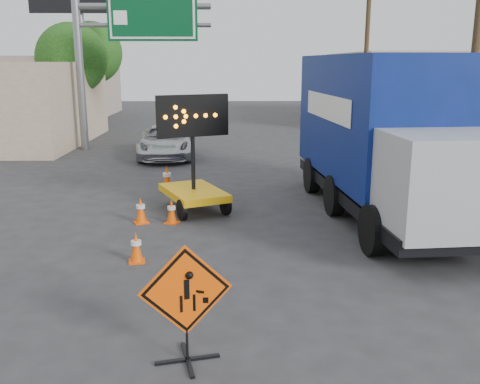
{
  "coord_description": "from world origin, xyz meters",
  "views": [
    {
      "loc": [
        0.47,
        -7.02,
        3.99
      ],
      "look_at": [
        0.61,
        3.81,
        1.35
      ],
      "focal_mm": 40.0,
      "sensor_mm": 36.0,
      "label": 1
    }
  ],
  "objects_px": {
    "arrow_board": "(194,185)",
    "construction_sign": "(186,301)",
    "box_truck": "(384,144)",
    "pickup_truck": "(166,141)"
  },
  "relations": [
    {
      "from": "construction_sign",
      "to": "arrow_board",
      "type": "height_order",
      "value": "arrow_board"
    },
    {
      "from": "arrow_board",
      "to": "pickup_truck",
      "type": "xyz_separation_m",
      "value": [
        -1.81,
        8.55,
        -0.03
      ]
    },
    {
      "from": "box_truck",
      "to": "construction_sign",
      "type": "bearing_deg",
      "value": -127.33
    },
    {
      "from": "arrow_board",
      "to": "construction_sign",
      "type": "bearing_deg",
      "value": -111.12
    },
    {
      "from": "arrow_board",
      "to": "box_truck",
      "type": "xyz_separation_m",
      "value": [
        5.05,
        -0.45,
        1.19
      ]
    },
    {
      "from": "construction_sign",
      "to": "box_truck",
      "type": "distance_m",
      "value": 8.63
    },
    {
      "from": "construction_sign",
      "to": "arrow_board",
      "type": "distance_m",
      "value": 7.71
    },
    {
      "from": "pickup_truck",
      "to": "box_truck",
      "type": "distance_m",
      "value": 11.38
    },
    {
      "from": "box_truck",
      "to": "pickup_truck",
      "type": "bearing_deg",
      "value": 122.35
    },
    {
      "from": "construction_sign",
      "to": "pickup_truck",
      "type": "bearing_deg",
      "value": 84.51
    }
  ]
}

